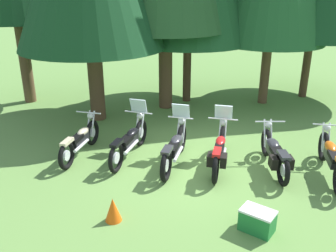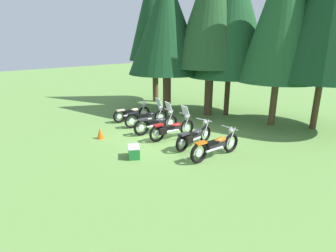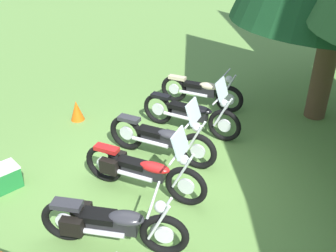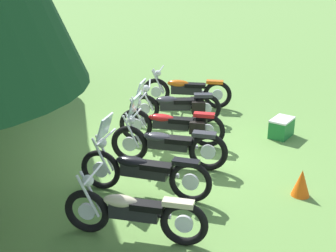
{
  "view_description": "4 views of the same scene",
  "coord_description": "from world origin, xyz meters",
  "px_view_note": "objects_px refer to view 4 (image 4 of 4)",
  "views": [
    {
      "loc": [
        -1.35,
        -8.13,
        4.31
      ],
      "look_at": [
        -0.71,
        0.23,
        0.95
      ],
      "focal_mm": 39.52,
      "sensor_mm": 36.0,
      "label": 1
    },
    {
      "loc": [
        7.27,
        -8.84,
        3.9
      ],
      "look_at": [
        0.33,
        -0.27,
        0.56
      ],
      "focal_mm": 28.34,
      "sensor_mm": 36.0,
      "label": 2
    },
    {
      "loc": [
        5.72,
        0.83,
        4.36
      ],
      "look_at": [
        -0.4,
        0.15,
        0.84
      ],
      "focal_mm": 40.86,
      "sensor_mm": 36.0,
      "label": 3
    },
    {
      "loc": [
        -8.71,
        0.72,
        3.96
      ],
      "look_at": [
        0.05,
        -0.06,
        0.59
      ],
      "focal_mm": 49.46,
      "sensor_mm": 36.0,
      "label": 4
    }
  ],
  "objects_px": {
    "motorcycle_0": "(133,212)",
    "motorcycle_2": "(167,144)",
    "motorcycle_1": "(142,170)",
    "traffic_cone": "(301,183)",
    "motorcycle_3": "(173,124)",
    "motorcycle_4": "(177,105)",
    "picnic_cooler": "(281,128)",
    "motorcycle_5": "(186,90)"
  },
  "relations": [
    {
      "from": "picnic_cooler",
      "to": "traffic_cone",
      "type": "relative_size",
      "value": 1.49
    },
    {
      "from": "motorcycle_3",
      "to": "motorcycle_4",
      "type": "relative_size",
      "value": 1.01
    },
    {
      "from": "motorcycle_5",
      "to": "motorcycle_2",
      "type": "bearing_deg",
      "value": 91.57
    },
    {
      "from": "motorcycle_2",
      "to": "picnic_cooler",
      "type": "height_order",
      "value": "motorcycle_2"
    },
    {
      "from": "motorcycle_5",
      "to": "picnic_cooler",
      "type": "relative_size",
      "value": 3.27
    },
    {
      "from": "traffic_cone",
      "to": "motorcycle_3",
      "type": "bearing_deg",
      "value": 38.9
    },
    {
      "from": "motorcycle_2",
      "to": "motorcycle_5",
      "type": "xyz_separation_m",
      "value": [
        3.56,
        -0.82,
        -0.01
      ]
    },
    {
      "from": "motorcycle_3",
      "to": "picnic_cooler",
      "type": "bearing_deg",
      "value": -158.16
    },
    {
      "from": "motorcycle_0",
      "to": "traffic_cone",
      "type": "bearing_deg",
      "value": -142.53
    },
    {
      "from": "motorcycle_4",
      "to": "motorcycle_3",
      "type": "bearing_deg",
      "value": 83.73
    },
    {
      "from": "motorcycle_0",
      "to": "motorcycle_5",
      "type": "relative_size",
      "value": 0.89
    },
    {
      "from": "motorcycle_2",
      "to": "picnic_cooler",
      "type": "xyz_separation_m",
      "value": [
        1.26,
        -2.7,
        -0.25
      ]
    },
    {
      "from": "motorcycle_4",
      "to": "motorcycle_5",
      "type": "height_order",
      "value": "motorcycle_5"
    },
    {
      "from": "motorcycle_3",
      "to": "motorcycle_4",
      "type": "height_order",
      "value": "motorcycle_3"
    },
    {
      "from": "motorcycle_1",
      "to": "traffic_cone",
      "type": "bearing_deg",
      "value": -164.15
    },
    {
      "from": "motorcycle_2",
      "to": "motorcycle_3",
      "type": "relative_size",
      "value": 0.99
    },
    {
      "from": "motorcycle_4",
      "to": "picnic_cooler",
      "type": "bearing_deg",
      "value": 158.03
    },
    {
      "from": "motorcycle_5",
      "to": "traffic_cone",
      "type": "xyz_separation_m",
      "value": [
        -4.93,
        -1.36,
        -0.22
      ]
    },
    {
      "from": "motorcycle_3",
      "to": "picnic_cooler",
      "type": "relative_size",
      "value": 3.14
    },
    {
      "from": "motorcycle_2",
      "to": "motorcycle_0",
      "type": "bearing_deg",
      "value": 92.71
    },
    {
      "from": "motorcycle_1",
      "to": "motorcycle_4",
      "type": "xyz_separation_m",
      "value": [
        3.45,
        -0.96,
        -0.03
      ]
    },
    {
      "from": "motorcycle_1",
      "to": "picnic_cooler",
      "type": "distance_m",
      "value": 3.99
    },
    {
      "from": "motorcycle_1",
      "to": "motorcycle_4",
      "type": "bearing_deg",
      "value": -83.91
    },
    {
      "from": "motorcycle_1",
      "to": "traffic_cone",
      "type": "height_order",
      "value": "motorcycle_1"
    },
    {
      "from": "traffic_cone",
      "to": "motorcycle_0",
      "type": "bearing_deg",
      "value": 109.11
    },
    {
      "from": "motorcycle_0",
      "to": "motorcycle_2",
      "type": "relative_size",
      "value": 0.93
    },
    {
      "from": "motorcycle_0",
      "to": "picnic_cooler",
      "type": "height_order",
      "value": "motorcycle_0"
    },
    {
      "from": "motorcycle_2",
      "to": "motorcycle_5",
      "type": "relative_size",
      "value": 0.95
    },
    {
      "from": "motorcycle_3",
      "to": "picnic_cooler",
      "type": "height_order",
      "value": "motorcycle_3"
    },
    {
      "from": "motorcycle_3",
      "to": "motorcycle_4",
      "type": "distance_m",
      "value": 1.31
    },
    {
      "from": "motorcycle_2",
      "to": "picnic_cooler",
      "type": "bearing_deg",
      "value": -135.96
    },
    {
      "from": "motorcycle_0",
      "to": "motorcycle_4",
      "type": "xyz_separation_m",
      "value": [
        4.73,
        -1.15,
        0.02
      ]
    },
    {
      "from": "motorcycle_5",
      "to": "motorcycle_3",
      "type": "bearing_deg",
      "value": 90.95
    },
    {
      "from": "motorcycle_0",
      "to": "motorcycle_4",
      "type": "relative_size",
      "value": 0.94
    },
    {
      "from": "motorcycle_4",
      "to": "motorcycle_2",
      "type": "bearing_deg",
      "value": 83.2
    },
    {
      "from": "motorcycle_1",
      "to": "traffic_cone",
      "type": "relative_size",
      "value": 4.62
    },
    {
      "from": "motorcycle_3",
      "to": "traffic_cone",
      "type": "bearing_deg",
      "value": 146.25
    },
    {
      "from": "motorcycle_2",
      "to": "motorcycle_5",
      "type": "distance_m",
      "value": 3.65
    },
    {
      "from": "motorcycle_4",
      "to": "traffic_cone",
      "type": "distance_m",
      "value": 4.12
    },
    {
      "from": "motorcycle_0",
      "to": "picnic_cooler",
      "type": "xyz_separation_m",
      "value": [
        3.63,
        -3.39,
        -0.21
      ]
    },
    {
      "from": "motorcycle_0",
      "to": "motorcycle_5",
      "type": "distance_m",
      "value": 6.12
    },
    {
      "from": "motorcycle_1",
      "to": "motorcycle_2",
      "type": "bearing_deg",
      "value": -93.24
    }
  ]
}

